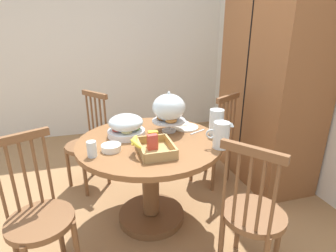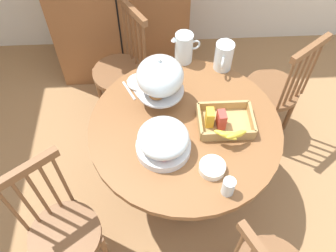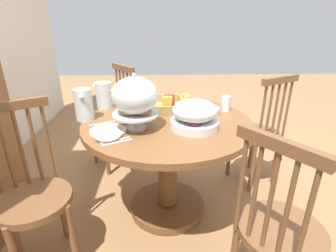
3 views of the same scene
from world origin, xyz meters
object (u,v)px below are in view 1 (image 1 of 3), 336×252
windsor_chair_near_window (39,219)px  windsor_chair_facing_door (213,143)px  dining_table (150,166)px  china_plate_small (181,123)px  cereal_basket (153,146)px  cereal_bowl (111,148)px  drinking_glass (92,149)px  pastry_stand_with_dome (169,109)px  wooden_armoire (269,88)px  fruit_platter_covered (126,126)px  orange_juice_pitcher (221,136)px  windsor_chair_by_cabinet (252,216)px  windsor_chair_far_side (88,145)px  milk_pitcher (216,123)px  china_plate_large (186,127)px

windsor_chair_near_window → windsor_chair_facing_door: (-0.79, 1.54, 0.00)m
dining_table → china_plate_small: (-0.27, 0.34, 0.25)m
cereal_basket → china_plate_small: bearing=142.6°
china_plate_small → cereal_bowl: bearing=-59.4°
drinking_glass → pastry_stand_with_dome: bearing=116.4°
wooden_armoire → drinking_glass: size_ratio=17.82×
windsor_chair_facing_door → pastry_stand_with_dome: bearing=-63.2°
pastry_stand_with_dome → fruit_platter_covered: pastry_stand_with_dome is taller
wooden_armoire → cereal_basket: size_ratio=6.20×
orange_juice_pitcher → cereal_bowl: orange_juice_pitcher is taller
windsor_chair_by_cabinet → windsor_chair_far_side: bearing=-145.2°
orange_juice_pitcher → china_plate_small: size_ratio=1.33×
milk_pitcher → cereal_basket: bearing=-72.1°
windsor_chair_near_window → china_plate_small: 1.33m
drinking_glass → milk_pitcher: bearing=98.4°
dining_table → windsor_chair_facing_door: size_ratio=1.15×
dining_table → fruit_platter_covered: (-0.13, -0.16, 0.31)m
windsor_chair_by_cabinet → windsor_chair_near_window: bearing=-104.9°
fruit_platter_covered → orange_juice_pitcher: 0.75m
wooden_armoire → dining_table: bearing=-72.5°
fruit_platter_covered → drinking_glass: fruit_platter_covered is taller
pastry_stand_with_dome → china_plate_large: (-0.04, 0.17, -0.19)m
windsor_chair_by_cabinet → wooden_armoire: bearing=142.8°
fruit_platter_covered → wooden_armoire: bearing=100.9°
windsor_chair_by_cabinet → fruit_platter_covered: size_ratio=3.25×
dining_table → drinking_glass: 0.55m
milk_pitcher → cereal_basket: 0.60m
windsor_chair_near_window → orange_juice_pitcher: windsor_chair_near_window is taller
china_plate_small → fruit_platter_covered: bearing=-75.3°
milk_pitcher → china_plate_large: milk_pitcher is taller
pastry_stand_with_dome → cereal_basket: size_ratio=1.09×
orange_juice_pitcher → milk_pitcher: (-0.25, 0.08, 0.01)m
china_plate_small → windsor_chair_near_window: bearing=-60.5°
wooden_armoire → milk_pitcher: bearing=-60.3°
windsor_chair_facing_door → orange_juice_pitcher: 0.84m
china_plate_large → cereal_bowl: size_ratio=1.57×
pastry_stand_with_dome → fruit_platter_covered: (0.00, -0.36, -0.11)m
wooden_armoire → china_plate_small: wooden_armoire is taller
milk_pitcher → china_plate_small: size_ratio=1.40×
wooden_armoire → windsor_chair_near_window: bearing=-69.6°
orange_juice_pitcher → china_plate_large: size_ratio=0.90×
dining_table → fruit_platter_covered: 0.38m
wooden_armoire → windsor_chair_far_side: (-0.28, -1.84, -0.53)m
drinking_glass → cereal_bowl: bearing=115.0°
wooden_armoire → china_plate_small: bearing=-81.0°
windsor_chair_by_cabinet → cereal_bowl: windsor_chair_by_cabinet is taller
windsor_chair_far_side → milk_pitcher: (0.74, 1.04, 0.38)m
fruit_platter_covered → cereal_basket: (0.35, 0.14, -0.04)m
wooden_armoire → windsor_chair_by_cabinet: wooden_armoire is taller
milk_pitcher → cereal_bowl: bearing=-84.3°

